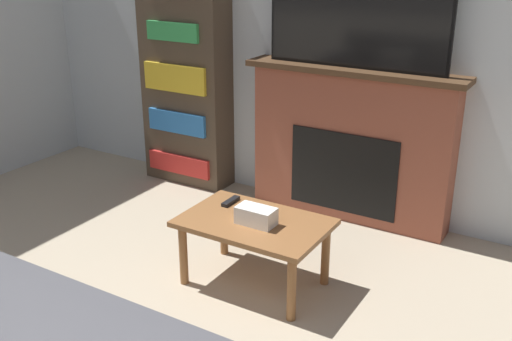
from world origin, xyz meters
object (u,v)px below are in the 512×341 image
tv (357,15)px  coffee_table (254,230)px  bookshelf (186,75)px  fireplace (350,144)px

tv → coffee_table: 1.58m
coffee_table → bookshelf: bookshelf is taller
coffee_table → bookshelf: bearing=139.5°
tv → bookshelf: (-1.42, -0.00, -0.55)m
fireplace → bookshelf: bearing=-179.1°
bookshelf → coffee_table: bearing=-40.5°
fireplace → coffee_table: size_ratio=1.86×
tv → coffee_table: bearing=-94.8°
coffee_table → fireplace: bearing=85.3°
tv → coffee_table: (-0.09, -1.13, -1.09)m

